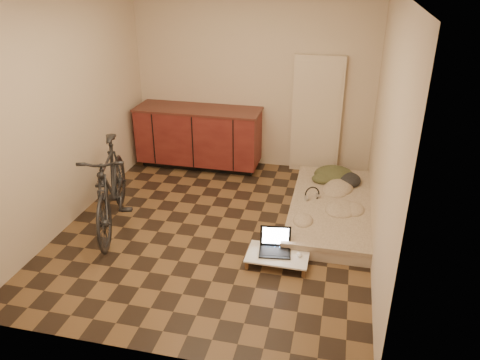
% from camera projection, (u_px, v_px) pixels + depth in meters
% --- Properties ---
extents(room_shell, '(3.50, 4.00, 2.60)m').
position_uv_depth(room_shell, '(215.00, 123.00, 4.97)').
color(room_shell, brown).
rests_on(room_shell, ground).
extents(cabinets, '(1.84, 0.62, 0.91)m').
position_uv_depth(cabinets, '(199.00, 137.00, 6.98)').
color(cabinets, black).
rests_on(cabinets, ground).
extents(appliance_panel, '(0.70, 0.10, 1.70)m').
position_uv_depth(appliance_panel, '(317.00, 115.00, 6.68)').
color(appliance_panel, beige).
rests_on(appliance_panel, ground).
extents(bicycle, '(1.02, 1.83, 1.13)m').
position_uv_depth(bicycle, '(110.00, 182.00, 5.34)').
color(bicycle, black).
rests_on(bicycle, ground).
extents(futon, '(1.01, 2.09, 0.18)m').
position_uv_depth(futon, '(332.00, 209.00, 5.76)').
color(futon, '#C1AD9A').
rests_on(futon, ground).
extents(clothing_pile, '(0.57, 0.48, 0.23)m').
position_uv_depth(clothing_pile, '(338.00, 172.00, 6.27)').
color(clothing_pile, '#3D4025').
rests_on(clothing_pile, futon).
extents(headphones, '(0.28, 0.27, 0.14)m').
position_uv_depth(headphones, '(312.00, 194.00, 5.78)').
color(headphones, black).
rests_on(headphones, futon).
extents(lap_desk, '(0.64, 0.42, 0.11)m').
position_uv_depth(lap_desk, '(278.00, 255.00, 4.85)').
color(lap_desk, brown).
rests_on(lap_desk, ground).
extents(laptop, '(0.36, 0.33, 0.22)m').
position_uv_depth(laptop, '(275.00, 246.00, 4.90)').
color(laptop, black).
rests_on(laptop, lap_desk).
extents(mouse, '(0.07, 0.10, 0.03)m').
position_uv_depth(mouse, '(299.00, 255.00, 4.81)').
color(mouse, white).
rests_on(mouse, lap_desk).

